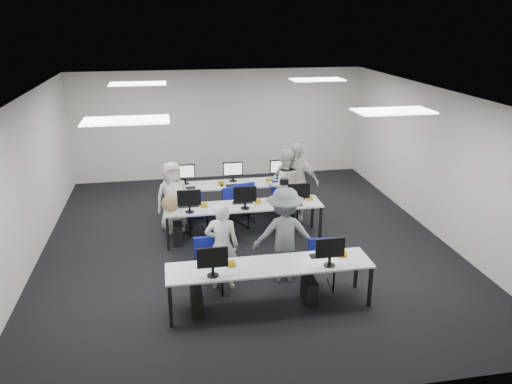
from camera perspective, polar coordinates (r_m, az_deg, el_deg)
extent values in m
plane|color=black|center=(10.24, -1.21, -5.74)|extent=(9.00, 9.00, 0.00)
plane|color=white|center=(9.35, -1.34, 11.11)|extent=(9.00, 9.00, 0.00)
cube|color=silver|center=(14.01, -4.22, 7.70)|extent=(8.00, 0.02, 3.00)
cube|color=silver|center=(5.65, 6.12, -11.21)|extent=(8.00, 0.02, 3.00)
cube|color=silver|center=(9.92, -24.75, 0.86)|extent=(0.02, 9.00, 3.00)
cube|color=silver|center=(11.02, 19.76, 3.28)|extent=(0.02, 9.00, 3.00)
cube|color=white|center=(7.29, -14.63, 7.93)|extent=(1.20, 0.60, 0.02)
cube|color=white|center=(8.05, 15.40, 8.92)|extent=(1.20, 0.60, 0.02)
cube|color=white|center=(11.24, -13.36, 11.96)|extent=(1.20, 0.60, 0.02)
cube|color=white|center=(11.74, 6.99, 12.64)|extent=(1.20, 0.60, 0.02)
cube|color=#B8BABD|center=(7.81, 1.59, -8.42)|extent=(3.20, 0.70, 0.03)
cube|color=black|center=(7.60, -9.77, -12.77)|extent=(0.05, 0.05, 0.70)
cube|color=black|center=(8.11, -9.85, -10.52)|extent=(0.05, 0.05, 0.70)
cube|color=black|center=(8.17, 12.91, -10.54)|extent=(0.05, 0.05, 0.70)
cube|color=black|center=(8.65, 11.37, -8.61)|extent=(0.05, 0.05, 0.70)
cube|color=#B8BABD|center=(10.14, -1.42, -1.61)|extent=(3.20, 0.70, 0.03)
cube|color=black|center=(9.90, -10.06, -4.75)|extent=(0.05, 0.05, 0.70)
cube|color=black|center=(10.45, -10.10, -3.41)|extent=(0.05, 0.05, 0.70)
cube|color=black|center=(10.34, 7.39, -3.51)|extent=(0.05, 0.05, 0.70)
cube|color=black|center=(10.87, 6.45, -2.30)|extent=(0.05, 0.05, 0.70)
cube|color=#B8BABD|center=(11.44, -2.51, 0.89)|extent=(3.20, 0.70, 0.03)
cube|color=black|center=(11.19, -10.16, -1.83)|extent=(0.05, 0.05, 0.70)
cube|color=black|center=(11.75, -10.20, -0.78)|extent=(0.05, 0.05, 0.70)
cube|color=black|center=(11.58, 5.34, -0.85)|extent=(0.05, 0.05, 0.70)
cube|color=black|center=(12.13, 4.59, 0.13)|extent=(0.05, 0.05, 0.70)
cube|color=#0D67AD|center=(7.38, -5.01, -7.47)|extent=(0.46, 0.04, 0.32)
cube|color=black|center=(7.80, -5.17, -8.30)|extent=(0.42, 0.14, 0.02)
ellipsoid|color=black|center=(7.82, -2.97, -8.09)|extent=(0.07, 0.10, 0.04)
cube|color=black|center=(7.93, -6.80, -12.29)|extent=(0.18, 0.40, 0.42)
cube|color=white|center=(7.73, 8.48, -6.33)|extent=(0.46, 0.04, 0.32)
cube|color=black|center=(8.13, 7.66, -7.20)|extent=(0.42, 0.14, 0.02)
ellipsoid|color=black|center=(8.22, 9.67, -6.94)|extent=(0.07, 0.10, 0.04)
cube|color=black|center=(8.20, 6.09, -11.11)|extent=(0.18, 0.40, 0.42)
cube|color=white|center=(9.76, -7.66, -0.66)|extent=(0.46, 0.04, 0.32)
cube|color=black|center=(10.16, -7.69, -1.58)|extent=(0.42, 0.14, 0.02)
ellipsoid|color=black|center=(10.17, -6.00, -1.43)|extent=(0.07, 0.10, 0.04)
cube|color=black|center=(10.23, -8.91, -4.72)|extent=(0.18, 0.40, 0.42)
cube|color=white|center=(9.86, -1.27, -0.27)|extent=(0.46, 0.04, 0.32)
cube|color=black|center=(10.25, -1.54, -1.19)|extent=(0.42, 0.14, 0.02)
ellipsoid|color=black|center=(10.30, 0.11, -1.04)|extent=(0.07, 0.10, 0.04)
cube|color=black|center=(10.30, -2.77, -4.32)|extent=(0.18, 0.40, 0.42)
cube|color=white|center=(10.08, 4.91, 0.11)|extent=(0.46, 0.04, 0.32)
cube|color=black|center=(10.47, 4.42, -0.81)|extent=(0.42, 0.14, 0.02)
ellipsoid|color=black|center=(10.54, 6.00, -0.66)|extent=(0.07, 0.10, 0.04)
cube|color=black|center=(10.48, 3.21, -3.88)|extent=(0.18, 0.40, 0.42)
cube|color=white|center=(11.43, -8.14, 2.35)|extent=(0.46, 0.04, 0.32)
cube|color=black|center=(11.21, -7.99, 0.46)|extent=(0.42, 0.14, 0.02)
ellipsoid|color=black|center=(11.20, -9.53, 0.41)|extent=(0.07, 0.10, 0.04)
cube|color=black|center=(11.53, -6.66, -1.73)|extent=(0.18, 0.40, 0.42)
cube|color=white|center=(11.51, -2.66, 2.66)|extent=(0.46, 0.04, 0.32)
cube|color=black|center=(11.30, -2.42, 0.80)|extent=(0.42, 0.14, 0.02)
ellipsoid|color=black|center=(11.26, -3.93, 0.74)|extent=(0.07, 0.10, 0.04)
cube|color=black|center=(11.64, -1.26, -1.39)|extent=(0.18, 0.40, 0.42)
cube|color=white|center=(11.70, 2.69, 2.94)|extent=(0.46, 0.04, 0.32)
cube|color=black|center=(11.49, 3.02, 1.11)|extent=(0.42, 0.14, 0.02)
ellipsoid|color=black|center=(11.43, 1.56, 1.07)|extent=(0.07, 0.10, 0.04)
cube|color=black|center=(11.85, 4.00, -1.04)|extent=(0.18, 0.40, 0.42)
cube|color=navy|center=(8.36, -5.48, -8.44)|extent=(0.45, 0.43, 0.06)
cube|color=navy|center=(8.42, -5.68, -6.24)|extent=(0.42, 0.05, 0.36)
cube|color=navy|center=(8.54, 7.44, -8.22)|extent=(0.43, 0.42, 0.05)
cube|color=navy|center=(8.59, 7.26, -6.27)|extent=(0.38, 0.08, 0.33)
cube|color=navy|center=(10.62, -6.88, -2.43)|extent=(0.48, 0.46, 0.06)
cube|color=navy|center=(10.70, -7.20, -0.90)|extent=(0.39, 0.12, 0.33)
cube|color=navy|center=(10.76, -2.38, -1.86)|extent=(0.55, 0.54, 0.06)
cube|color=navy|center=(10.83, -2.91, -0.29)|extent=(0.40, 0.20, 0.35)
cube|color=navy|center=(11.01, 3.28, -1.20)|extent=(0.54, 0.52, 0.06)
cube|color=navy|center=(11.09, 2.85, 0.45)|extent=(0.44, 0.14, 0.37)
cube|color=navy|center=(11.02, -8.29, -1.56)|extent=(0.48, 0.46, 0.06)
cube|color=navy|center=(10.75, -8.47, -0.68)|extent=(0.41, 0.11, 0.35)
cube|color=navy|center=(11.12, -1.63, -0.92)|extent=(0.54, 0.52, 0.06)
cube|color=navy|center=(10.84, -1.27, 0.07)|extent=(0.44, 0.13, 0.38)
cube|color=navy|center=(11.25, 3.69, -0.65)|extent=(0.53, 0.51, 0.06)
cube|color=navy|center=(10.95, 3.84, 0.33)|extent=(0.46, 0.11, 0.39)
ellipsoid|color=#926A4B|center=(9.94, -9.69, -1.23)|extent=(0.47, 0.40, 0.33)
imported|color=beige|center=(8.32, -3.91, -6.17)|extent=(0.62, 0.46, 1.54)
imported|color=beige|center=(10.97, 3.29, 0.70)|extent=(0.84, 0.67, 1.67)
imported|color=beige|center=(10.65, -9.46, -0.56)|extent=(0.85, 0.67, 1.52)
imported|color=beige|center=(11.04, 4.49, 1.14)|extent=(1.13, 0.83, 1.79)
imported|color=slate|center=(8.54, 3.26, -4.91)|extent=(1.15, 0.74, 1.69)
cube|color=black|center=(8.38, 3.23, 1.21)|extent=(0.16, 0.19, 0.10)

